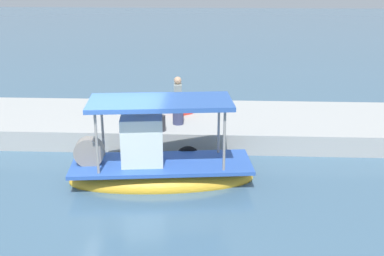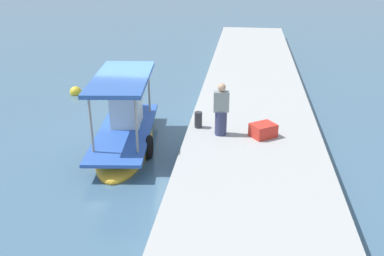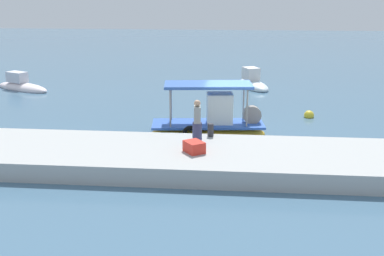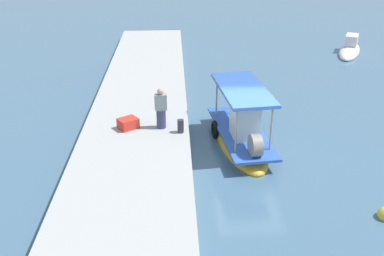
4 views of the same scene
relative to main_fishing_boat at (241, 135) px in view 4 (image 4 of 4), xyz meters
name	(u,v)px [view 4 (image 4 of 4)]	position (x,y,z in m)	size (l,w,h in m)	color
ground_plane	(251,158)	(1.07, 0.25, -0.44)	(120.00, 120.00, 0.00)	#446781
dock_quay	(134,153)	(1.07, -4.04, -0.11)	(36.00, 4.08, 0.66)	#ABACAA
main_fishing_boat	(241,135)	(0.00, 0.00, 0.00)	(5.23, 2.20, 2.67)	gold
fisherman_near_bollard	(161,110)	(-0.32, -3.05, 0.95)	(0.39, 0.47, 1.60)	navy
mooring_bollard	(181,126)	(0.14, -2.32, 0.48)	(0.24, 0.24, 0.51)	#2D2D33
cargo_crate	(128,123)	(-0.32, -4.33, 0.43)	(0.70, 0.56, 0.40)	red
moored_boat_near	(350,50)	(-12.76, 9.06, -0.23)	(4.47, 3.04, 1.37)	white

